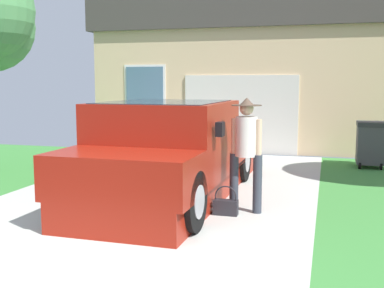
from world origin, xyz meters
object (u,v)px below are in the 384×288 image
Objects in this scene: pickup_truck at (169,156)px; wheeled_trash_bin at (370,143)px; handbag at (226,206)px; house_with_garage at (265,70)px; person_with_hat at (246,145)px.

wheeled_trash_bin is (3.43, 4.06, -0.16)m from pickup_truck.
handbag is (1.10, -0.69, -0.59)m from pickup_truck.
house_with_garage is (-0.64, 9.29, 2.17)m from handbag.
handbag is 5.31m from wheeled_trash_bin.
pickup_truck is 5.32m from wheeled_trash_bin.
house_with_garage reaches higher than pickup_truck.
handbag is (-0.24, -0.26, -0.86)m from person_with_hat.
wheeled_trash_bin is (2.33, 4.75, 0.43)m from handbag.
pickup_truck is 12.67× the size of handbag.
person_with_hat is 9.17m from house_with_garage.
house_with_garage is 5.70m from wheeled_trash_bin.
handbag is 0.42× the size of wheeled_trash_bin.
wheeled_trash_bin is at bearing -56.79° from house_with_garage.
house_with_garage is at bearing 123.21° from wheeled_trash_bin.
person_with_hat is 4.97m from wheeled_trash_bin.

